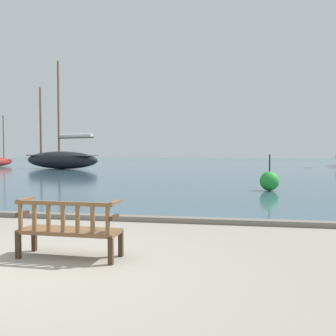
# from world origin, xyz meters

# --- Properties ---
(ground_plane) EXTENTS (160.00, 160.00, 0.00)m
(ground_plane) POSITION_xyz_m (0.00, 0.00, 0.00)
(ground_plane) COLOR gray
(harbor_water) EXTENTS (100.00, 80.00, 0.08)m
(harbor_water) POSITION_xyz_m (0.00, 44.00, 0.04)
(harbor_water) COLOR #385666
(harbor_water) RESTS_ON ground
(quay_edge_kerb) EXTENTS (40.00, 0.30, 0.12)m
(quay_edge_kerb) POSITION_xyz_m (0.00, 3.85, 0.06)
(quay_edge_kerb) COLOR slate
(quay_edge_kerb) RESTS_ON ground
(park_bench) EXTENTS (1.62, 0.57, 0.92)m
(park_bench) POSITION_xyz_m (0.19, 0.61, 0.47)
(park_bench) COLOR #3D2A19
(park_bench) RESTS_ON ground
(sailboat_distant_harbor) EXTENTS (8.43, 4.48, 9.62)m
(sailboat_distant_harbor) POSITION_xyz_m (-12.67, 26.60, 1.01)
(sailboat_distant_harbor) COLOR black
(sailboat_distant_harbor) RESTS_ON harbor_water
(channel_buoy) EXTENTS (0.77, 0.77, 1.47)m
(channel_buoy) POSITION_xyz_m (4.14, 10.73, 0.47)
(channel_buoy) COLOR green
(channel_buoy) RESTS_ON harbor_water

